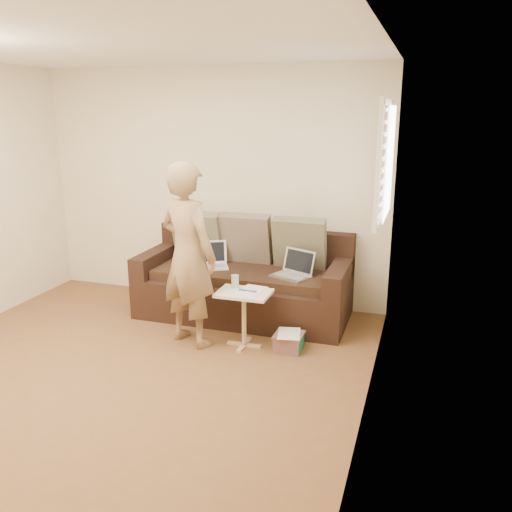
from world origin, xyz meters
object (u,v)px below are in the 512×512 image
sofa (244,277)px  laptop_white (210,268)px  laptop_silver (290,277)px  person (188,255)px  drinking_glass (235,281)px  side_table (244,319)px  striped_box (289,342)px

sofa → laptop_white: 0.37m
laptop_silver → person: (-0.80, -0.67, 0.34)m
laptop_silver → drinking_glass: bearing=-104.2°
laptop_silver → laptop_white: 0.89m
laptop_silver → side_table: 0.71m
striped_box → person: bearing=-173.3°
side_table → drinking_glass: (-0.12, 0.09, 0.33)m
sofa → laptop_silver: bearing=-13.5°
laptop_white → side_table: laptop_white is taller
sofa → side_table: (0.26, -0.73, -0.16)m
laptop_white → drinking_glass: same height
person → laptop_silver: bearing=-119.4°
side_table → striped_box: (0.42, 0.04, -0.19)m
person → drinking_glass: 0.50m
person → sofa: bearing=-87.3°
laptop_silver → laptop_white: size_ratio=1.00×
laptop_silver → sofa: bearing=-169.6°
laptop_silver → striped_box: (0.14, -0.56, -0.44)m
person → striped_box: 1.22m
side_table → striped_box: bearing=5.2°
person → side_table: (0.51, 0.07, -0.59)m
person → striped_box: person is taller
person → side_table: bearing=-151.6°
laptop_white → striped_box: 1.28m
sofa → drinking_glass: sofa is taller
laptop_white → person: bearing=-110.5°
laptop_silver → laptop_white: (-0.89, 0.06, 0.00)m
sofa → laptop_silver: size_ratio=5.96×
sofa → side_table: 0.79m
laptop_white → striped_box: bearing=-59.0°
side_table → drinking_glass: bearing=143.4°
drinking_glass → striped_box: size_ratio=0.46×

